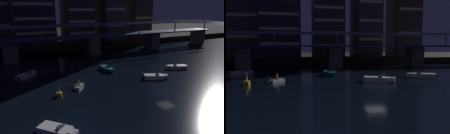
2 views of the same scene
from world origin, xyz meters
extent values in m
plane|color=black|center=(0.00, 0.00, 0.00)|extent=(400.00, 400.00, 0.00)
cube|color=black|center=(0.00, 82.59, 1.10)|extent=(240.00, 80.00, 2.20)
cube|color=#605B51|center=(-23.42, 34.59, 2.77)|extent=(3.60, 4.40, 5.55)
cube|color=#605B51|center=(0.00, 34.59, 2.77)|extent=(3.60, 4.40, 5.55)
cube|color=#605B51|center=(23.42, 34.59, 2.77)|extent=(3.60, 4.40, 5.55)
cube|color=#2D3856|center=(0.00, 34.59, 5.78)|extent=(99.70, 6.40, 0.45)
cube|color=slate|center=(0.00, 31.69, 9.20)|extent=(99.70, 0.36, 0.36)
cube|color=slate|center=(0.00, 37.49, 9.20)|extent=(99.70, 0.36, 0.36)
cube|color=slate|center=(-15.62, 31.69, 7.60)|extent=(0.30, 0.30, 3.20)
cube|color=slate|center=(0.00, 31.69, 7.60)|extent=(0.30, 0.30, 3.20)
cube|color=slate|center=(15.62, 31.69, 7.60)|extent=(0.30, 0.30, 3.20)
cube|color=slate|center=(31.23, 31.69, 7.60)|extent=(0.30, 0.30, 3.20)
cube|color=#423D38|center=(-28.22, 52.42, 18.71)|extent=(12.85, 9.88, 33.03)
cube|color=beige|center=(-28.22, 47.43, 8.81)|extent=(11.82, 0.10, 0.90)
cube|color=beige|center=(-28.22, 47.43, 15.41)|extent=(11.82, 0.10, 0.90)
cube|color=#282833|center=(-15.35, 48.05, 13.17)|extent=(12.61, 10.01, 21.95)
cube|color=beige|center=(-15.35, 42.99, 6.59)|extent=(11.60, 0.10, 0.90)
cube|color=beige|center=(-15.35, 42.99, 10.98)|extent=(11.60, 0.10, 0.90)
cube|color=beige|center=(-15.35, 42.99, 15.37)|extent=(11.60, 0.10, 0.90)
cube|color=#38332D|center=(-0.51, 47.89, 11.74)|extent=(9.75, 11.63, 19.08)
cube|color=beige|center=(-0.51, 42.03, 6.02)|extent=(8.97, 0.10, 0.90)
cube|color=beige|center=(-0.51, 42.03, 9.83)|extent=(8.97, 0.10, 0.90)
cube|color=beige|center=(-0.51, 42.03, 13.65)|extent=(8.97, 0.10, 0.90)
cube|color=beige|center=(-0.51, 42.03, 17.46)|extent=(8.97, 0.10, 0.90)
cube|color=#423D38|center=(12.81, 49.43, 16.82)|extent=(8.07, 13.19, 29.24)
cube|color=beige|center=(12.81, 42.79, 8.05)|extent=(7.43, 0.10, 0.90)
cube|color=beige|center=(12.81, 42.79, 13.89)|extent=(7.43, 0.10, 0.90)
cube|color=beige|center=(12.81, 42.79, 19.74)|extent=(7.43, 0.10, 0.90)
cube|color=#38332D|center=(28.09, 52.67, 22.56)|extent=(8.88, 11.84, 40.73)
cube|color=#F2D172|center=(28.09, 46.70, 10.35)|extent=(8.17, 0.10, 0.90)
cube|color=#F2D172|center=(28.09, 46.70, 18.49)|extent=(8.17, 0.10, 0.90)
cube|color=beige|center=(12.22, 9.98, 0.40)|extent=(4.30, 3.12, 0.80)
cube|color=beige|center=(9.99, 10.87, 0.45)|extent=(1.20, 1.25, 0.70)
cube|color=#283342|center=(11.43, 10.29, 0.98)|extent=(0.59, 1.29, 0.36)
cube|color=#262628|center=(11.66, 10.20, 0.92)|extent=(0.58, 0.67, 0.24)
cube|color=black|center=(14.22, 9.18, 0.50)|extent=(0.47, 0.47, 0.60)
sphere|color=red|center=(9.75, 10.96, 0.88)|extent=(0.12, 0.12, 0.12)
cube|color=#196066|center=(-3.77, 16.74, 0.40)|extent=(2.08, 4.03, 0.80)
cube|color=#196066|center=(-3.60, 14.34, 0.45)|extent=(1.05, 0.97, 0.70)
cube|color=#283342|center=(-3.71, 15.89, 0.98)|extent=(1.35, 0.20, 0.36)
cube|color=#262628|center=(-3.73, 16.14, 0.92)|extent=(0.59, 0.44, 0.24)
cube|color=black|center=(-3.93, 18.89, 0.50)|extent=(0.39, 0.39, 0.60)
sphere|color=red|center=(-3.58, 14.09, 0.88)|extent=(0.12, 0.12, 0.12)
cube|color=beige|center=(-21.14, 19.35, 0.40)|extent=(4.02, 4.06, 0.80)
cube|color=beige|center=(-19.47, 21.08, 0.45)|extent=(1.34, 1.34, 0.70)
cube|color=#283342|center=(-20.55, 19.96, 0.98)|extent=(1.04, 1.01, 0.36)
cube|color=#262628|center=(-20.73, 19.78, 0.92)|extent=(0.68, 0.68, 0.24)
cube|color=black|center=(-22.65, 17.81, 0.50)|extent=(0.51, 0.51, 0.60)
sphere|color=red|center=(-19.29, 21.26, 0.88)|extent=(0.12, 0.12, 0.12)
cube|color=silver|center=(2.39, 6.78, 0.40)|extent=(4.30, 3.35, 0.80)
cube|color=silver|center=(4.54, 5.71, 0.45)|extent=(1.25, 1.29, 0.70)
cube|color=#283342|center=(3.15, 6.40, 0.98)|extent=(0.69, 1.25, 0.36)
cube|color=#262628|center=(2.93, 6.51, 0.92)|extent=(0.61, 0.68, 0.24)
cube|color=black|center=(0.46, 7.73, 0.50)|extent=(0.48, 0.48, 0.60)
sphere|color=#33D84C|center=(4.77, 5.60, 0.88)|extent=(0.12, 0.12, 0.12)
cylinder|color=yellow|center=(-17.01, 6.82, 0.30)|extent=(0.90, 0.90, 0.60)
cone|color=yellow|center=(-17.01, 6.82, 1.10)|extent=(0.36, 0.36, 1.00)
sphere|color=#F2EAB2|center=(-17.01, 6.82, 1.68)|extent=(0.16, 0.16, 0.16)
cube|color=gray|center=(-13.05, 8.81, 0.24)|extent=(2.46, 2.73, 0.48)
cube|color=#7F6647|center=(-13.05, 8.81, 0.51)|extent=(0.90, 0.77, 0.06)
cylinder|color=orange|center=(-12.99, 8.89, 0.84)|extent=(0.32, 0.32, 0.60)
sphere|color=tan|center=(-12.99, 8.89, 1.25)|extent=(0.22, 0.22, 0.22)
cylinder|color=olive|center=(-13.88, 9.46, 0.58)|extent=(1.23, 0.97, 0.59)
camera|label=1|loc=(-23.26, -24.60, 13.78)|focal=32.44mm
camera|label=2|loc=(-9.41, -27.38, 5.38)|focal=36.74mm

